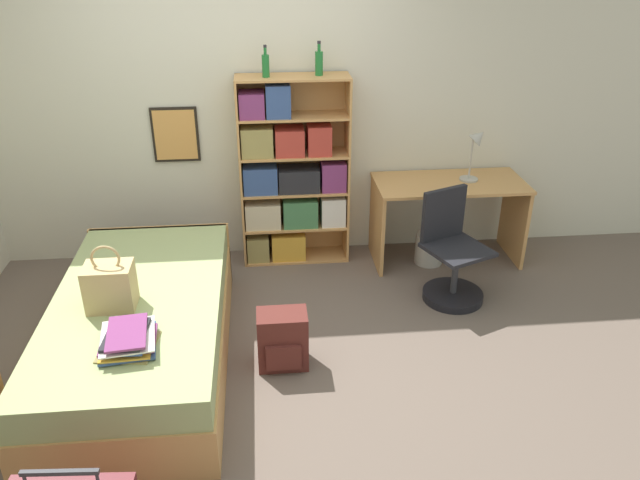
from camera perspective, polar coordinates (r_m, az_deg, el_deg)
The scene contains 13 objects.
ground_plane at distance 4.31m, azimuth -7.08°, elevation -10.52°, with size 14.00×14.00×0.00m, color #66564C.
wall_back at distance 5.19m, azimuth -7.67°, elevation 12.03°, with size 10.00×0.09×2.60m.
bed at distance 4.26m, azimuth -15.94°, elevation -7.82°, with size 1.07×2.09×0.51m.
handbag at distance 3.97m, azimuth -18.65°, elevation -3.98°, with size 0.28×0.21×0.42m.
book_stack_on_bed at distance 3.63m, azimuth -17.17°, elevation -8.66°, with size 0.34×0.40×0.11m.
bookcase at distance 5.17m, azimuth -2.85°, elevation 5.66°, with size 0.89×0.29×1.57m.
bottle_green at distance 4.90m, azimuth -4.99°, elevation 15.66°, with size 0.06×0.06×0.24m.
bottle_brown at distance 4.94m, azimuth -0.09°, elevation 15.94°, with size 0.06×0.06×0.26m.
desk at distance 5.35m, azimuth 11.62°, elevation 3.14°, with size 1.24×0.59×0.71m.
desk_lamp at distance 5.26m, azimuth 14.13°, elevation 8.43°, with size 0.20×0.15×0.45m.
desk_chair at distance 4.89m, azimuth 11.93°, elevation -2.30°, with size 0.56×0.56×0.85m.
backpack at distance 4.11m, azimuth -3.43°, elevation -9.10°, with size 0.32×0.24×0.39m.
waste_bin at distance 5.42m, azimuth 9.95°, elevation -0.74°, with size 0.24×0.24×0.27m.
Camera 1 is at (0.19, -3.44, 2.59)m, focal length 35.00 mm.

